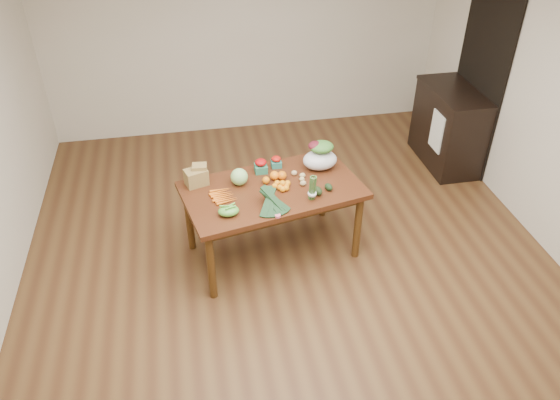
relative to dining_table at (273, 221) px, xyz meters
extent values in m
plane|color=brown|center=(0.14, -0.33, -0.38)|extent=(6.00, 6.00, 0.00)
cube|color=beige|center=(0.14, 2.67, 0.98)|extent=(5.00, 0.02, 2.70)
cube|color=#482410|center=(0.00, 0.00, 0.00)|extent=(1.73, 1.18, 0.75)
cube|color=black|center=(2.62, 1.27, 0.68)|extent=(0.02, 1.00, 2.10)
cube|color=black|center=(2.36, 1.29, 0.10)|extent=(0.52, 1.02, 0.94)
cube|color=white|center=(2.10, 1.07, 0.18)|extent=(0.02, 0.28, 0.45)
sphere|color=#A4DC7F|center=(-0.28, 0.12, 0.45)|extent=(0.16, 0.16, 0.16)
sphere|color=orange|center=(-0.04, 0.08, 0.41)|extent=(0.07, 0.07, 0.07)
sphere|color=#FFA30F|center=(0.04, 0.14, 0.42)|extent=(0.08, 0.08, 0.08)
sphere|color=#E1540D|center=(0.11, 0.12, 0.42)|extent=(0.08, 0.08, 0.08)
ellipsoid|color=#56A538|center=(-0.43, -0.33, 0.42)|extent=(0.18, 0.13, 0.08)
ellipsoid|color=tan|center=(0.29, 0.06, 0.40)|extent=(0.05, 0.04, 0.04)
ellipsoid|color=tan|center=(0.28, -0.01, 0.40)|extent=(0.06, 0.05, 0.05)
ellipsoid|color=tan|center=(0.30, 0.12, 0.40)|extent=(0.06, 0.05, 0.05)
ellipsoid|color=tan|center=(0.24, 0.17, 0.40)|extent=(0.06, 0.05, 0.05)
ellipsoid|color=tan|center=(0.39, 0.02, 0.40)|extent=(0.06, 0.05, 0.05)
ellipsoid|color=black|center=(0.37, -0.17, 0.41)|extent=(0.10, 0.13, 0.07)
ellipsoid|color=black|center=(0.49, -0.12, 0.41)|extent=(0.09, 0.10, 0.06)
camera|label=1|loc=(-0.70, -4.02, 3.13)|focal=35.00mm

